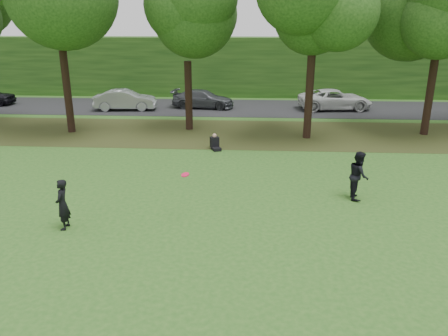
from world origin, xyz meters
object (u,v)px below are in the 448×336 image
at_px(player_left, 63,205).
at_px(player_right, 359,175).
at_px(seated_person, 215,144).
at_px(frisbee, 185,175).

height_order(player_left, player_right, player_right).
xyz_separation_m(player_right, seated_person, (-5.90, 6.22, -0.61)).
distance_m(player_left, seated_person, 10.27).
bearing_deg(player_right, seated_person, 47.88).
bearing_deg(frisbee, seated_person, 88.16).
distance_m(player_right, frisbee, 6.61).
bearing_deg(frisbee, player_left, -166.53).
height_order(frisbee, seated_person, frisbee).
distance_m(frisbee, seated_person, 8.58).
relative_size(frisbee, seated_person, 0.46).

